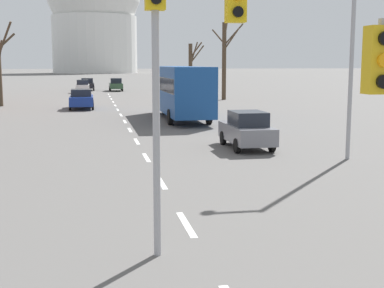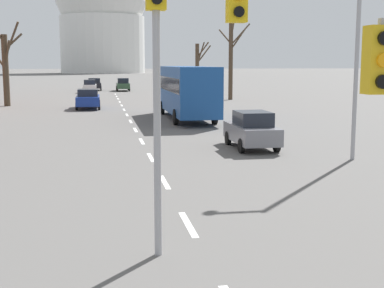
{
  "view_description": "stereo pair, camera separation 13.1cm",
  "coord_description": "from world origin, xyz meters",
  "px_view_note": "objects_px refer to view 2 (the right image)",
  "views": [
    {
      "loc": [
        -2.08,
        -2.93,
        3.67
      ],
      "look_at": [
        -0.41,
        5.87,
        2.32
      ],
      "focal_mm": 50.0,
      "sensor_mm": 36.0,
      "label": 1
    },
    {
      "loc": [
        -1.95,
        -2.96,
        3.67
      ],
      "look_at": [
        -0.41,
        5.87,
        2.32
      ],
      "focal_mm": 50.0,
      "sensor_mm": 36.0,
      "label": 2
    }
  ],
  "objects_px": {
    "sedan_near_left": "(252,130)",
    "sedan_far_right": "(123,84)",
    "sedan_near_right": "(94,84)",
    "traffic_signal_centre_tall": "(183,29)",
    "city_bus": "(187,88)",
    "sedan_mid_centre": "(90,86)",
    "sedan_far_left": "(88,99)",
    "street_lamp_right": "(352,22)"
  },
  "relations": [
    {
      "from": "sedan_near_left",
      "to": "sedan_far_right",
      "type": "distance_m",
      "value": 51.22
    },
    {
      "from": "sedan_near_right",
      "to": "sedan_far_right",
      "type": "distance_m",
      "value": 4.45
    },
    {
      "from": "sedan_near_right",
      "to": "sedan_far_right",
      "type": "bearing_deg",
      "value": -30.89
    },
    {
      "from": "traffic_signal_centre_tall",
      "to": "city_bus",
      "type": "height_order",
      "value": "traffic_signal_centre_tall"
    },
    {
      "from": "sedan_mid_centre",
      "to": "sedan_far_left",
      "type": "bearing_deg",
      "value": -89.45
    },
    {
      "from": "sedan_near_right",
      "to": "city_bus",
      "type": "height_order",
      "value": "city_bus"
    },
    {
      "from": "sedan_far_left",
      "to": "sedan_far_right",
      "type": "bearing_deg",
      "value": 81.84
    },
    {
      "from": "city_bus",
      "to": "sedan_far_left",
      "type": "bearing_deg",
      "value": 124.57
    },
    {
      "from": "street_lamp_right",
      "to": "sedan_far_left",
      "type": "relative_size",
      "value": 1.9
    },
    {
      "from": "street_lamp_right",
      "to": "sedan_far_right",
      "type": "relative_size",
      "value": 1.93
    },
    {
      "from": "sedan_far_left",
      "to": "sedan_far_right",
      "type": "xyz_separation_m",
      "value": [
        4.12,
        28.72,
        0.06
      ]
    },
    {
      "from": "sedan_mid_centre",
      "to": "city_bus",
      "type": "height_order",
      "value": "city_bus"
    },
    {
      "from": "traffic_signal_centre_tall",
      "to": "sedan_far_left",
      "type": "bearing_deg",
      "value": 94.05
    },
    {
      "from": "sedan_far_right",
      "to": "city_bus",
      "type": "relative_size",
      "value": 0.41
    },
    {
      "from": "sedan_near_right",
      "to": "city_bus",
      "type": "relative_size",
      "value": 0.4
    },
    {
      "from": "street_lamp_right",
      "to": "sedan_near_right",
      "type": "distance_m",
      "value": 57.74
    },
    {
      "from": "sedan_near_right",
      "to": "city_bus",
      "type": "bearing_deg",
      "value": -81.14
    },
    {
      "from": "sedan_far_left",
      "to": "street_lamp_right",
      "type": "bearing_deg",
      "value": -68.32
    },
    {
      "from": "traffic_signal_centre_tall",
      "to": "sedan_mid_centre",
      "type": "relative_size",
      "value": 1.27
    },
    {
      "from": "street_lamp_right",
      "to": "sedan_far_left",
      "type": "height_order",
      "value": "street_lamp_right"
    },
    {
      "from": "sedan_near_right",
      "to": "sedan_far_left",
      "type": "bearing_deg",
      "value": -90.55
    },
    {
      "from": "traffic_signal_centre_tall",
      "to": "city_bus",
      "type": "xyz_separation_m",
      "value": [
        4.17,
        25.17,
        -2.25
      ]
    },
    {
      "from": "traffic_signal_centre_tall",
      "to": "sedan_far_left",
      "type": "relative_size",
      "value": 1.25
    },
    {
      "from": "traffic_signal_centre_tall",
      "to": "sedan_near_left",
      "type": "xyz_separation_m",
      "value": [
        4.95,
        12.39,
        -3.49
      ]
    },
    {
      "from": "street_lamp_right",
      "to": "sedan_far_right",
      "type": "xyz_separation_m",
      "value": [
        -6.1,
        54.42,
        -4.33
      ]
    },
    {
      "from": "street_lamp_right",
      "to": "city_bus",
      "type": "height_order",
      "value": "street_lamp_right"
    },
    {
      "from": "traffic_signal_centre_tall",
      "to": "sedan_mid_centre",
      "type": "bearing_deg",
      "value": 92.59
    },
    {
      "from": "sedan_far_right",
      "to": "traffic_signal_centre_tall",
      "type": "bearing_deg",
      "value": -91.5
    },
    {
      "from": "sedan_near_right",
      "to": "sedan_far_left",
      "type": "height_order",
      "value": "sedan_near_right"
    },
    {
      "from": "sedan_far_left",
      "to": "city_bus",
      "type": "xyz_separation_m",
      "value": [
        6.63,
        -9.62,
        1.23
      ]
    },
    {
      "from": "city_bus",
      "to": "street_lamp_right",
      "type": "bearing_deg",
      "value": -77.42
    },
    {
      "from": "street_lamp_right",
      "to": "sedan_near_right",
      "type": "height_order",
      "value": "street_lamp_right"
    },
    {
      "from": "sedan_near_left",
      "to": "street_lamp_right",
      "type": "bearing_deg",
      "value": -49.73
    },
    {
      "from": "street_lamp_right",
      "to": "sedan_near_left",
      "type": "distance_m",
      "value": 6.18
    },
    {
      "from": "city_bus",
      "to": "sedan_near_left",
      "type": "bearing_deg",
      "value": -86.49
    },
    {
      "from": "traffic_signal_centre_tall",
      "to": "sedan_near_left",
      "type": "distance_m",
      "value": 13.79
    },
    {
      "from": "sedan_far_right",
      "to": "city_bus",
      "type": "distance_m",
      "value": 38.44
    },
    {
      "from": "sedan_mid_centre",
      "to": "street_lamp_right",
      "type": "bearing_deg",
      "value": -78.33
    },
    {
      "from": "sedan_near_right",
      "to": "sedan_far_right",
      "type": "height_order",
      "value": "sedan_far_right"
    },
    {
      "from": "sedan_mid_centre",
      "to": "city_bus",
      "type": "relative_size",
      "value": 0.41
    },
    {
      "from": "sedan_near_right",
      "to": "city_bus",
      "type": "distance_m",
      "value": 41.13
    },
    {
      "from": "sedan_far_right",
      "to": "sedan_far_left",
      "type": "bearing_deg",
      "value": -98.16
    }
  ]
}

